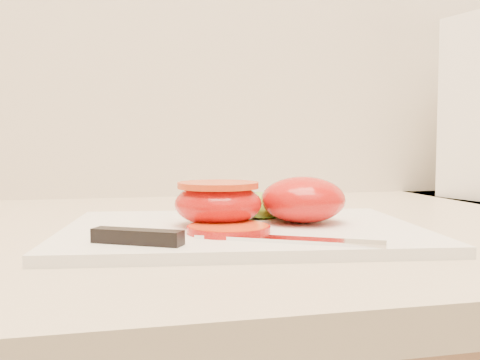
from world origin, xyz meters
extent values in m
cube|color=beige|center=(0.00, 1.68, 0.92)|extent=(3.92, 0.65, 0.03)
cube|color=white|center=(-0.24, 1.60, 0.94)|extent=(0.38, 0.30, 0.01)
ellipsoid|color=red|center=(-0.17, 1.60, 0.96)|extent=(0.09, 0.09, 0.05)
ellipsoid|color=red|center=(-0.26, 1.60, 0.96)|extent=(0.09, 0.09, 0.04)
cylinder|color=red|center=(-0.26, 1.60, 0.98)|extent=(0.08, 0.08, 0.01)
cylinder|color=#CD4214|center=(-0.26, 1.56, 0.94)|extent=(0.07, 0.07, 0.01)
ellipsoid|color=#82A92C|center=(-0.20, 1.67, 0.95)|extent=(0.13, 0.13, 0.02)
cube|color=silver|center=(-0.22, 1.51, 0.94)|extent=(0.15, 0.10, 0.00)
cube|color=black|center=(-0.34, 1.52, 0.95)|extent=(0.08, 0.05, 0.01)
camera|label=1|loc=(-0.36, 1.08, 1.02)|focal=40.00mm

